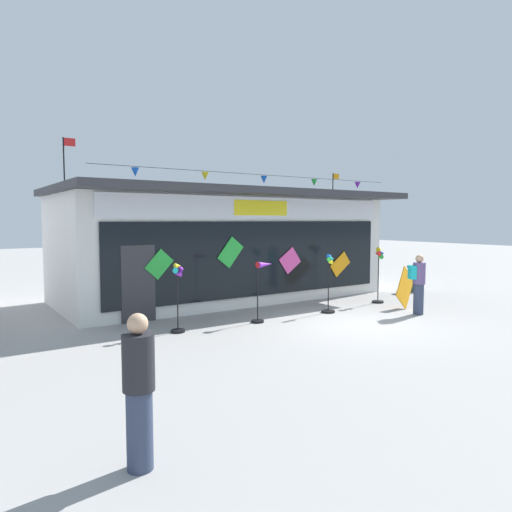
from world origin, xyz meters
The scene contains 10 objects.
ground_plane centered at (0.00, 0.00, 0.00)m, with size 80.00×80.00×0.00m, color #9E9B99.
kite_shop_building centered at (-0.60, 5.47, 1.82)m, with size 11.08×5.52×4.94m.
wind_spinner_far_left centered at (-4.08, 1.65, 0.95)m, with size 0.34×0.34×1.65m.
wind_spinner_left centered at (-1.77, 1.50, 1.00)m, with size 0.67×0.33×1.58m.
wind_spinner_center_left centered at (0.48, 1.41, 0.81)m, with size 0.39×0.39×1.70m.
wind_spinner_center_right centered at (2.91, 1.70, 1.12)m, with size 0.40×0.37×1.79m.
person_near_camera centered at (-6.99, -3.72, 0.86)m, with size 0.34×0.34×1.68m.
person_mid_plaza centered at (2.38, -0.17, 0.89)m, with size 0.48×0.43×1.68m.
trash_bin centered at (5.81, 2.56, 0.49)m, with size 0.52×0.52×0.97m.
display_kite_on_ground centered at (2.90, 0.68, 0.62)m, with size 0.64×0.03×1.16m, color orange.
Camera 1 is at (-8.66, -8.38, 2.64)m, focal length 32.90 mm.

